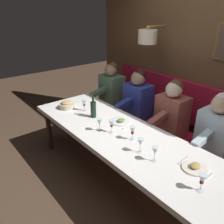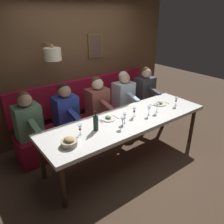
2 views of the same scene
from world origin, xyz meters
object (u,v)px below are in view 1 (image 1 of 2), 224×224
at_px(diner_farthest, 111,86).
at_px(wine_glass_2, 155,151).
at_px(diner_middle, 172,110).
at_px(wine_glass_5, 111,124).
at_px(wine_glass_0, 84,103).
at_px(wine_glass_4, 100,122).
at_px(bread_bowl, 67,105).
at_px(diner_near, 217,127).
at_px(wine_bottle, 93,109).
at_px(wine_glass_1, 141,143).
at_px(diner_far, 138,96).
at_px(wine_glass_6, 202,179).
at_px(wine_glass_3, 132,131).
at_px(dining_table, 124,139).

xyz_separation_m(diner_farthest, wine_glass_2, (-0.99, -1.89, 0.04)).
xyz_separation_m(diner_middle, wine_glass_5, (-0.96, 0.14, 0.04)).
relative_size(wine_glass_0, wine_glass_4, 1.00).
bearing_deg(diner_farthest, bread_bowl, -168.60).
xyz_separation_m(diner_near, wine_bottle, (-0.88, 1.28, 0.04)).
height_order(diner_middle, wine_glass_1, diner_middle).
distance_m(wine_glass_1, wine_glass_5, 0.51).
relative_size(diner_middle, diner_farthest, 1.00).
height_order(diner_far, wine_glass_6, diner_far).
relative_size(wine_glass_3, wine_glass_5, 1.00).
distance_m(wine_glass_2, wine_glass_3, 0.44).
bearing_deg(diner_far, wine_glass_0, 166.35).
height_order(diner_far, wine_glass_0, diner_far).
distance_m(diner_near, diner_far, 1.32).
xyz_separation_m(dining_table, diner_farthest, (0.88, 1.32, 0.13)).
height_order(diner_near, wine_glass_3, diner_near).
bearing_deg(diner_far, diner_middle, -90.00).
bearing_deg(diner_farthest, wine_glass_6, -112.62).
bearing_deg(wine_glass_6, wine_glass_5, 88.13).
xyz_separation_m(wine_glass_0, wine_bottle, (-0.02, -0.25, 0.00)).
distance_m(diner_far, wine_glass_4, 1.13).
height_order(wine_glass_0, wine_glass_3, same).
relative_size(wine_glass_0, wine_bottle, 0.55).
bearing_deg(wine_glass_3, diner_middle, 8.69).
bearing_deg(dining_table, wine_bottle, 89.93).
bearing_deg(diner_far, wine_glass_2, -128.87).
height_order(wine_glass_3, bread_bowl, wine_glass_3).
bearing_deg(wine_glass_0, diner_far, -13.65).
height_order(diner_near, wine_glass_1, diner_near).
xyz_separation_m(diner_far, wine_glass_1, (-0.99, -1.04, 0.04)).
height_order(dining_table, diner_farthest, diner_farthest).
distance_m(wine_glass_4, bread_bowl, 0.87).
distance_m(wine_glass_0, wine_glass_1, 1.25).
bearing_deg(diner_near, diner_middle, 90.00).
xyz_separation_m(wine_glass_0, wine_glass_4, (-0.18, -0.62, 0.00)).
bearing_deg(wine_glass_4, wine_glass_3, -67.48).
bearing_deg(wine_glass_3, diner_far, 42.25).
height_order(wine_glass_4, wine_glass_6, same).
bearing_deg(wine_glass_1, wine_bottle, 83.67).
distance_m(wine_glass_3, bread_bowl, 1.27).
bearing_deg(diner_farthest, wine_glass_3, -121.14).
height_order(dining_table, wine_glass_4, wine_glass_4).
bearing_deg(wine_bottle, wine_glass_2, -95.37).
bearing_deg(wine_glass_0, diner_farthest, 27.65).
bearing_deg(wine_glass_5, wine_glass_3, -74.90).
height_order(diner_near, wine_glass_0, diner_near).
xyz_separation_m(diner_near, diner_farthest, (0.00, 1.98, 0.00)).
distance_m(wine_glass_6, bread_bowl, 2.20).
height_order(wine_glass_0, wine_glass_1, same).
bearing_deg(wine_bottle, diner_far, 2.88).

